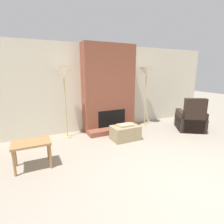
# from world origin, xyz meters

# --- Properties ---
(ground_plane) EXTENTS (24.00, 24.00, 0.00)m
(ground_plane) POSITION_xyz_m (0.00, 0.00, 0.00)
(ground_plane) COLOR gray
(wall_back) EXTENTS (8.15, 0.06, 2.60)m
(wall_back) POSITION_xyz_m (0.00, 3.37, 1.30)
(wall_back) COLOR beige
(wall_back) RESTS_ON ground_plane
(fireplace) EXTENTS (1.62, 0.77, 2.60)m
(fireplace) POSITION_xyz_m (0.00, 3.11, 1.25)
(fireplace) COLOR brown
(fireplace) RESTS_ON ground_plane
(ottoman) EXTENTS (0.74, 0.48, 0.43)m
(ottoman) POSITION_xyz_m (0.01, 2.11, 0.20)
(ottoman) COLOR #998460
(ottoman) RESTS_ON ground_plane
(armchair) EXTENTS (1.12, 1.16, 1.05)m
(armchair) POSITION_xyz_m (2.25, 1.89, 0.31)
(armchair) COLOR black
(armchair) RESTS_ON ground_plane
(side_table) EXTENTS (0.68, 0.46, 0.52)m
(side_table) POSITION_xyz_m (-2.30, 1.68, 0.44)
(side_table) COLOR #9E7042
(side_table) RESTS_ON ground_plane
(floor_lamp_left) EXTENTS (0.43, 0.43, 1.90)m
(floor_lamp_left) POSITION_xyz_m (-1.37, 2.98, 1.71)
(floor_lamp_left) COLOR tan
(floor_lamp_left) RESTS_ON ground_plane
(floor_lamp_right) EXTENTS (0.43, 0.43, 1.94)m
(floor_lamp_right) POSITION_xyz_m (1.28, 2.98, 1.75)
(floor_lamp_right) COLOR tan
(floor_lamp_right) RESTS_ON ground_plane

